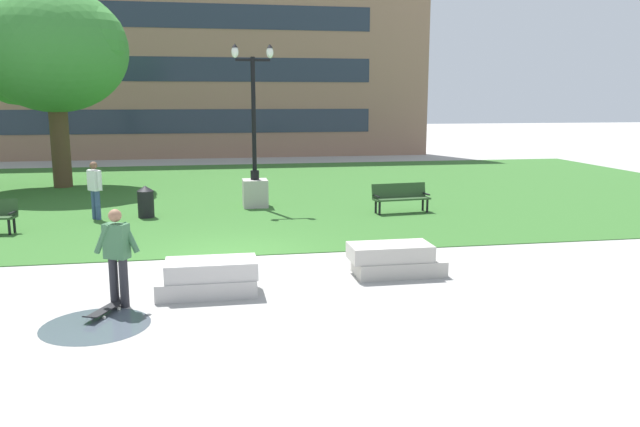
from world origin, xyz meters
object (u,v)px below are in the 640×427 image
object	(u,v)px
lamp_post_left	(255,175)
person_bystander_near_lawn	(95,187)
skateboard	(106,309)
concrete_block_center	(209,278)
park_bench_near_right	(400,196)
person_skateboarder	(117,252)
trash_bin	(146,201)
concrete_block_left	(395,260)

from	to	relation	value
lamp_post_left	person_bystander_near_lawn	size ratio (longest dim) A/B	3.05
skateboard	concrete_block_center	bearing A→B (deg)	25.39
person_bystander_near_lawn	park_bench_near_right	bearing A→B (deg)	-3.12
concrete_block_center	person_bystander_near_lawn	world-z (taller)	person_bystander_near_lawn
person_skateboarder	trash_bin	world-z (taller)	person_skateboarder
person_bystander_near_lawn	skateboard	bearing A→B (deg)	-79.90
skateboard	lamp_post_left	size ratio (longest dim) A/B	0.19
concrete_block_center	lamp_post_left	world-z (taller)	lamp_post_left
person_bystander_near_lawn	concrete_block_left	bearing A→B (deg)	-45.76
lamp_post_left	park_bench_near_right	bearing A→B (deg)	-22.74
skateboard	person_bystander_near_lawn	world-z (taller)	person_bystander_near_lawn
lamp_post_left	concrete_block_left	bearing A→B (deg)	-75.62
concrete_block_center	person_skateboarder	bearing A→B (deg)	-164.02
concrete_block_left	trash_bin	bearing A→B (deg)	127.58
concrete_block_center	concrete_block_left	size ratio (longest dim) A/B	0.95
concrete_block_center	skateboard	distance (m)	1.90
person_skateboarder	park_bench_near_right	size ratio (longest dim) A/B	0.93
concrete_block_left	park_bench_near_right	distance (m)	7.01
person_skateboarder	trash_bin	bearing A→B (deg)	92.07
concrete_block_left	park_bench_near_right	xyz separation A→B (m)	(2.21, 6.65, 0.23)
park_bench_near_right	person_skateboarder	bearing A→B (deg)	-134.04
park_bench_near_right	skateboard	bearing A→B (deg)	-133.39
skateboard	trash_bin	size ratio (longest dim) A/B	1.06
concrete_block_center	trash_bin	xyz separation A→B (m)	(-1.82, 7.85, 0.20)
skateboard	lamp_post_left	bearing A→B (deg)	71.85
concrete_block_left	trash_bin	distance (m)	9.10
person_skateboarder	skateboard	distance (m)	0.97
skateboard	trash_bin	distance (m)	8.66
concrete_block_left	person_skateboarder	world-z (taller)	person_skateboarder
park_bench_near_right	concrete_block_left	bearing A→B (deg)	-108.42
person_skateboarder	trash_bin	distance (m)	8.30
concrete_block_center	trash_bin	distance (m)	8.06
concrete_block_left	skateboard	distance (m)	5.63
park_bench_near_right	lamp_post_left	xyz separation A→B (m)	(-4.39, 1.84, 0.53)
lamp_post_left	person_bystander_near_lawn	world-z (taller)	lamp_post_left
concrete_block_center	skateboard	world-z (taller)	concrete_block_center
concrete_block_center	lamp_post_left	distance (m)	9.29
person_skateboarder	trash_bin	size ratio (longest dim) A/B	1.78
person_bystander_near_lawn	person_skateboarder	bearing A→B (deg)	-78.21
person_skateboarder	lamp_post_left	bearing A→B (deg)	72.19
skateboard	trash_bin	bearing A→B (deg)	90.76
park_bench_near_right	trash_bin	distance (m)	7.78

